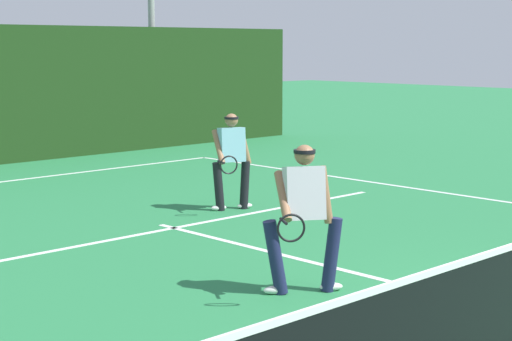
{
  "coord_description": "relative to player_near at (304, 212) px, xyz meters",
  "views": [
    {
      "loc": [
        -7.54,
        -3.48,
        2.66
      ],
      "look_at": [
        0.19,
        4.55,
        1.0
      ],
      "focal_mm": 59.32,
      "sensor_mm": 36.0,
      "label": 1
    }
  ],
  "objects": [
    {
      "name": "court_line_service",
      "position": [
        1.02,
        3.54,
        -0.89
      ],
      "size": [
        8.79,
        0.1,
        0.01
      ],
      "primitive_type": "cube",
      "color": "white",
      "rests_on": "ground_plane"
    },
    {
      "name": "court_line_centre",
      "position": [
        1.02,
        0.65,
        -0.89
      ],
      "size": [
        0.1,
        6.4,
        0.01
      ],
      "primitive_type": "cube",
      "color": "white",
      "rests_on": "ground_plane"
    },
    {
      "name": "player_near",
      "position": [
        0.0,
        0.0,
        0.0
      ],
      "size": [
        1.09,
        0.8,
        1.62
      ],
      "rotation": [
        0.0,
        0.0,
        2.57
      ],
      "color": "#1E234C",
      "rests_on": "ground_plane"
    },
    {
      "name": "player_far",
      "position": [
        2.58,
        3.99,
        -0.03
      ],
      "size": [
        0.96,
        0.82,
        1.57
      ],
      "rotation": [
        0.0,
        0.0,
        2.78
      ],
      "color": "black",
      "rests_on": "ground_plane"
    }
  ]
}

